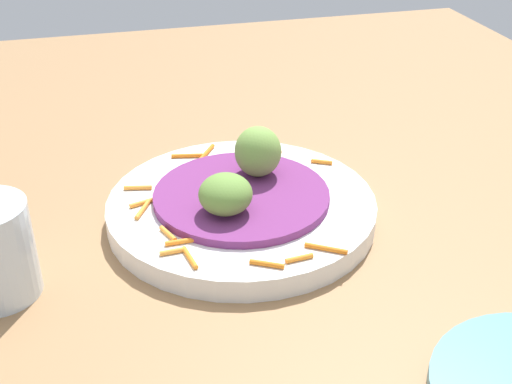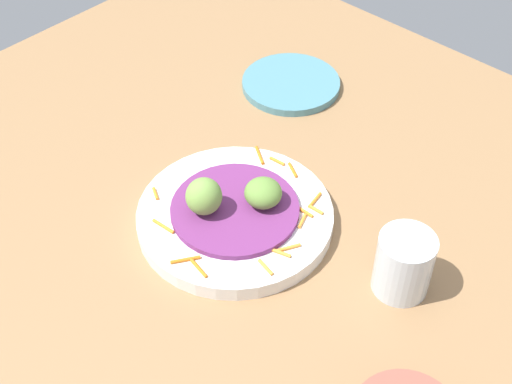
# 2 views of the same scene
# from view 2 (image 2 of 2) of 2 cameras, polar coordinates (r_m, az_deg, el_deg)

# --- Properties ---
(table_surface) EXTENTS (1.10, 1.10, 0.02)m
(table_surface) POSITION_cam_2_polar(r_m,az_deg,el_deg) (0.85, -2.83, -5.22)
(table_surface) COLOR #936D47
(table_surface) RESTS_ON ground
(main_plate) EXTENTS (0.24, 0.24, 0.02)m
(main_plate) POSITION_cam_2_polar(r_m,az_deg,el_deg) (0.86, -1.67, -1.99)
(main_plate) COLOR white
(main_plate) RESTS_ON table_surface
(cabbage_bed) EXTENTS (0.15, 0.15, 0.01)m
(cabbage_bed) POSITION_cam_2_polar(r_m,az_deg,el_deg) (0.85, -1.68, -1.37)
(cabbage_bed) COLOR #702D6B
(cabbage_bed) RESTS_ON main_plate
(carrot_garnish) EXTENTS (0.20, 0.22, 0.00)m
(carrot_garnish) POSITION_cam_2_polar(r_m,az_deg,el_deg) (0.85, -0.06, -2.00)
(carrot_garnish) COLOR orange
(carrot_garnish) RESTS_ON main_plate
(guac_scoop_left) EXTENTS (0.06, 0.06, 0.03)m
(guac_scoop_left) POSITION_cam_2_polar(r_m,az_deg,el_deg) (0.84, 0.69, -0.15)
(guac_scoop_left) COLOR olive
(guac_scoop_left) RESTS_ON cabbage_bed
(guac_scoop_center) EXTENTS (0.05, 0.05, 0.05)m
(guac_scoop_center) POSITION_cam_2_polar(r_m,az_deg,el_deg) (0.83, -4.16, -0.34)
(guac_scoop_center) COLOR #759E47
(guac_scoop_center) RESTS_ON cabbage_bed
(side_plate_small) EXTENTS (0.14, 0.14, 0.01)m
(side_plate_small) POSITION_cam_2_polar(r_m,az_deg,el_deg) (1.08, 2.79, 8.58)
(side_plate_small) COLOR teal
(side_plate_small) RESTS_ON table_surface
(water_glass) EXTENTS (0.06, 0.06, 0.08)m
(water_glass) POSITION_cam_2_polar(r_m,az_deg,el_deg) (0.79, 11.63, -5.60)
(water_glass) COLOR silver
(water_glass) RESTS_ON table_surface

